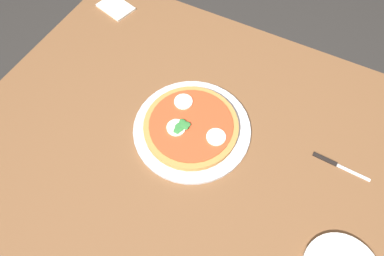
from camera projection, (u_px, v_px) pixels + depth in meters
ground_plane at (198, 219)px, 1.58m from camera, size 6.00×6.00×0.00m
dining_table at (202, 166)px, 1.02m from camera, size 1.42×1.09×0.73m
serving_tray at (192, 129)px, 0.98m from camera, size 0.35×0.35×0.01m
pizza at (191, 126)px, 0.97m from camera, size 0.28×0.28×0.03m
napkin at (116, 7)px, 1.25m from camera, size 0.15×0.12×0.01m
knife at (334, 163)px, 0.93m from camera, size 0.17×0.02×0.01m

